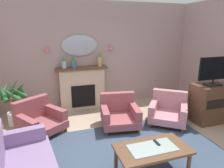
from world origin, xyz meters
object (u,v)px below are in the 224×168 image
object	(u,v)px
armchair_in_corner	(119,113)
tv_flatscreen	(215,70)
mantel_vase_centre	(74,62)
tv_cabinet	(209,103)
mantel_vase_right	(100,59)
armchair_by_coffee_table	(39,119)
tv_remote	(157,143)
mantel_vase_left	(64,62)
wall_mirror	(80,46)
wall_sconce_right	(111,47)
fireplace	(82,88)
wall_sconce_left	(46,49)
armchair_beside_couch	(168,110)
coffee_table	(152,151)
potted_plant_corner_palm	(14,102)

from	to	relation	value
armchair_in_corner	tv_flatscreen	xyz separation A→B (m)	(2.11, -0.46, 0.94)
mantel_vase_centre	tv_cabinet	distance (m)	3.49
mantel_vase_right	armchair_by_coffee_table	world-z (taller)	mantel_vase_right
mantel_vase_centre	tv_remote	bearing A→B (deg)	-73.28
mantel_vase_left	wall_mirror	bearing A→B (deg)	20.70
wall_sconce_right	fireplace	bearing A→B (deg)	-173.84
wall_mirror	tv_remote	size ratio (longest dim) A/B	6.00
mantel_vase_left	wall_sconce_left	world-z (taller)	wall_sconce_left
armchair_beside_couch	tv_remote	bearing A→B (deg)	-129.29
tv_remote	armchair_in_corner	world-z (taller)	armchair_in_corner
wall_mirror	tv_cabinet	bearing A→B (deg)	-35.04
tv_cabinet	mantel_vase_left	bearing A→B (deg)	151.29
armchair_by_coffee_table	tv_cabinet	distance (m)	3.90
mantel_vase_left	mantel_vase_centre	distance (m)	0.25
tv_remote	armchair_in_corner	size ratio (longest dim) A/B	0.17
wall_mirror	tv_remote	bearing A→B (deg)	-77.75
coffee_table	armchair_by_coffee_table	bearing A→B (deg)	131.40
wall_mirror	tv_flatscreen	world-z (taller)	wall_mirror
coffee_table	armchair_beside_couch	xyz separation A→B (m)	(1.23, 1.44, -0.08)
mantel_vase_right	wall_mirror	xyz separation A→B (m)	(-0.50, 0.17, 0.35)
armchair_by_coffee_table	mantel_vase_left	bearing A→B (deg)	57.08
mantel_vase_centre	tv_cabinet	world-z (taller)	mantel_vase_centre
armchair_beside_couch	wall_mirror	bearing A→B (deg)	136.86
wall_sconce_right	mantel_vase_left	bearing A→B (deg)	-174.73
armchair_by_coffee_table	armchair_in_corner	bearing A→B (deg)	-8.03
armchair_in_corner	potted_plant_corner_palm	size ratio (longest dim) A/B	0.89
tv_cabinet	potted_plant_corner_palm	distance (m)	4.53
wall_sconce_right	tv_cabinet	xyz separation A→B (m)	(1.86, -1.85, -1.21)
mantel_vase_right	wall_sconce_left	bearing A→B (deg)	174.92
wall_mirror	tv_flatscreen	size ratio (longest dim) A/B	1.14
wall_sconce_right	wall_mirror	bearing A→B (deg)	176.63
mantel_vase_right	wall_sconce_left	xyz separation A→B (m)	(-1.35, 0.12, 0.30)
tv_flatscreen	mantel_vase_left	bearing A→B (deg)	151.00
mantel_vase_right	armchair_in_corner	size ratio (longest dim) A/B	0.44
armchair_beside_couch	tv_flatscreen	size ratio (longest dim) A/B	1.35
mantel_vase_left	mantel_vase_centre	xyz separation A→B (m)	(0.25, 0.00, -0.01)
wall_sconce_right	armchair_in_corner	bearing A→B (deg)	-99.96
wall_sconce_right	coffee_table	size ratio (longest dim) A/B	0.13
wall_sconce_right	tv_cabinet	bearing A→B (deg)	-44.85
tv_remote	potted_plant_corner_palm	xyz separation A→B (m)	(-2.30, 2.34, 0.10)
wall_sconce_left	coffee_table	bearing A→B (deg)	-65.58
mantel_vase_right	coffee_table	world-z (taller)	mantel_vase_right
fireplace	wall_sconce_left	distance (m)	1.38
mantel_vase_centre	mantel_vase_right	size ratio (longest dim) A/B	0.79
armchair_beside_couch	armchair_by_coffee_table	bearing A→B (deg)	171.36
fireplace	mantel_vase_centre	bearing A→B (deg)	-171.94
mantel_vase_centre	coffee_table	world-z (taller)	mantel_vase_centre
mantel_vase_right	coffee_table	size ratio (longest dim) A/B	0.38
wall_sconce_left	tv_cabinet	distance (m)	4.19
coffee_table	tv_cabinet	distance (m)	2.48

